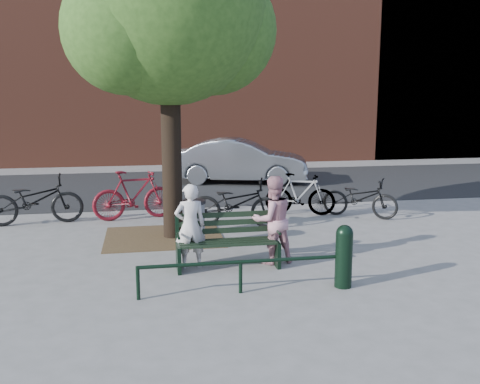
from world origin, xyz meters
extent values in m
plane|color=gray|center=(0.00, 0.00, 0.00)|extent=(90.00, 90.00, 0.00)
cube|color=brown|center=(-1.00, 2.20, 0.01)|extent=(2.40, 2.00, 0.02)
cube|color=black|center=(0.00, 8.50, 0.01)|extent=(40.00, 7.00, 0.01)
cube|color=brown|center=(0.00, 16.00, 6.00)|extent=(45.00, 4.00, 12.00)
cube|color=brown|center=(14.00, 16.00, 7.00)|extent=(10.00, 4.00, 14.00)
cube|color=black|center=(-0.84, 0.00, 0.23)|extent=(0.06, 0.52, 0.45)
cube|color=black|center=(-0.84, 0.23, 0.67)|extent=(0.06, 0.06, 0.44)
cylinder|color=black|center=(-0.84, -0.10, 0.63)|extent=(0.04, 0.36, 0.04)
cube|color=black|center=(0.84, 0.00, 0.23)|extent=(0.06, 0.52, 0.45)
cube|color=black|center=(0.84, 0.23, 0.67)|extent=(0.06, 0.06, 0.44)
cylinder|color=black|center=(0.84, -0.10, 0.63)|extent=(0.04, 0.36, 0.04)
cube|color=black|center=(0.00, 0.00, 0.45)|extent=(1.64, 0.46, 0.04)
cube|color=black|center=(0.00, 0.23, 0.74)|extent=(1.64, 0.03, 0.47)
cylinder|color=black|center=(-1.50, -1.20, 0.25)|extent=(0.06, 0.06, 0.50)
cylinder|color=black|center=(0.00, -1.20, 0.25)|extent=(0.06, 0.06, 0.50)
cylinder|color=black|center=(1.50, -1.20, 0.25)|extent=(0.06, 0.06, 0.50)
cylinder|color=black|center=(0.00, -1.20, 0.48)|extent=(3.00, 0.06, 0.06)
cylinder|color=black|center=(-0.80, 2.20, 1.90)|extent=(0.40, 0.40, 3.80)
sphere|color=#264816|center=(-0.80, 2.20, 4.60)|extent=(3.80, 3.80, 3.80)
sphere|color=#264816|center=(0.10, 2.50, 4.20)|extent=(2.60, 2.60, 2.60)
sphere|color=#264816|center=(-1.60, 1.80, 4.10)|extent=(2.40, 2.40, 2.40)
imported|color=beige|center=(-0.62, 0.15, 0.73)|extent=(0.56, 0.40, 1.45)
imported|color=#BB808B|center=(0.81, 0.15, 0.77)|extent=(0.85, 0.72, 1.54)
cylinder|color=black|center=(1.60, -1.23, 0.42)|extent=(0.26, 0.26, 0.85)
sphere|color=black|center=(1.60, -1.23, 0.85)|extent=(0.26, 0.26, 0.26)
cylinder|color=gray|center=(-0.44, 1.39, 0.43)|extent=(0.41, 0.41, 0.86)
cylinder|color=black|center=(-0.44, 1.39, 0.89)|extent=(0.45, 0.45, 0.06)
imported|color=black|center=(-3.84, 3.90, 0.56)|extent=(2.21, 0.98, 1.12)
imported|color=maroon|center=(-1.60, 3.99, 0.59)|extent=(2.02, 0.88, 1.17)
imported|color=black|center=(0.63, 2.81, 0.55)|extent=(2.20, 1.28, 1.09)
imported|color=gray|center=(2.40, 3.75, 0.52)|extent=(1.78, 0.99, 1.03)
imported|color=black|center=(3.75, 3.25, 0.48)|extent=(1.85, 1.55, 0.95)
imported|color=gray|center=(1.84, 8.85, 0.74)|extent=(4.74, 2.72, 1.48)
camera|label=1|loc=(-1.37, -8.66, 2.91)|focal=40.00mm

